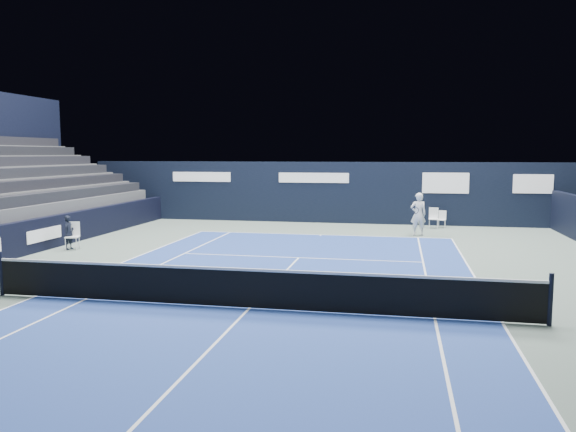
# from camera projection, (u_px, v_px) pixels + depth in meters

# --- Properties ---
(ground) EXTENTS (48.00, 48.00, 0.00)m
(ground) POSITION_uv_depth(u_px,v_px,m) (269.00, 288.00, 14.75)
(ground) COLOR #58685D
(ground) RESTS_ON ground
(court_surface) EXTENTS (10.97, 23.77, 0.01)m
(court_surface) POSITION_uv_depth(u_px,v_px,m) (249.00, 309.00, 12.80)
(court_surface) COLOR navy
(court_surface) RESTS_ON ground
(folding_chair_back_a) EXTENTS (0.45, 0.48, 0.98)m
(folding_chair_back_a) POSITION_uv_depth(u_px,v_px,m) (434.00, 215.00, 26.57)
(folding_chair_back_a) COLOR white
(folding_chair_back_a) RESTS_ON ground
(folding_chair_back_b) EXTENTS (0.42, 0.41, 0.81)m
(folding_chair_back_b) POSITION_uv_depth(u_px,v_px,m) (442.00, 218.00, 26.86)
(folding_chair_back_b) COLOR white
(folding_chair_back_b) RESTS_ON ground
(line_judge_chair) EXTENTS (0.55, 0.54, 1.02)m
(line_judge_chair) POSITION_uv_depth(u_px,v_px,m) (73.00, 234.00, 20.73)
(line_judge_chair) COLOR white
(line_judge_chair) RESTS_ON ground
(line_judge) EXTENTS (0.35, 0.49, 1.25)m
(line_judge) POSITION_uv_depth(u_px,v_px,m) (69.00, 232.00, 20.70)
(line_judge) COLOR black
(line_judge) RESTS_ON ground
(court_markings) EXTENTS (11.03, 23.83, 0.00)m
(court_markings) POSITION_uv_depth(u_px,v_px,m) (249.00, 308.00, 12.80)
(court_markings) COLOR white
(court_markings) RESTS_ON court_surface
(tennis_net) EXTENTS (12.90, 0.10, 1.10)m
(tennis_net) POSITION_uv_depth(u_px,v_px,m) (249.00, 287.00, 12.75)
(tennis_net) COLOR black
(tennis_net) RESTS_ON ground
(back_sponsor_wall) EXTENTS (26.00, 0.63, 3.10)m
(back_sponsor_wall) POSITION_uv_depth(u_px,v_px,m) (334.00, 192.00, 28.71)
(back_sponsor_wall) COLOR black
(back_sponsor_wall) RESTS_ON ground
(side_barrier_left) EXTENTS (0.33, 22.00, 1.20)m
(side_barrier_left) POSITION_uv_depth(u_px,v_px,m) (40.00, 234.00, 20.41)
(side_barrier_left) COLOR black
(side_barrier_left) RESTS_ON ground
(tennis_player) EXTENTS (0.76, 0.90, 1.86)m
(tennis_player) POSITION_uv_depth(u_px,v_px,m) (418.00, 214.00, 24.12)
(tennis_player) COLOR silver
(tennis_player) RESTS_ON ground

